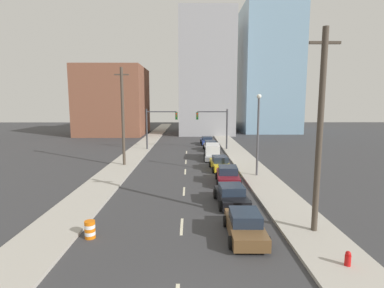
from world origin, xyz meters
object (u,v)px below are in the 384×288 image
(sedan_yellow, at_px, (220,164))
(sedan_silver, at_px, (210,146))
(utility_pole_left_mid, at_px, (123,117))
(traffic_barrel, at_px, (90,230))
(sedan_brown, at_px, (245,225))
(fire_hydrant, at_px, (348,260))
(traffic_signal_left, at_px, (156,123))
(utility_pole_right_near, at_px, (320,132))
(traffic_signal_right, at_px, (218,123))
(box_truck_gray, at_px, (213,152))
(street_lamp, at_px, (258,129))
(sedan_maroon, at_px, (228,176))
(sedan_black, at_px, (231,195))
(sedan_blue, at_px, (207,141))

(sedan_yellow, distance_m, sedan_silver, 13.22)
(utility_pole_left_mid, distance_m, traffic_barrel, 18.97)
(sedan_brown, bearing_deg, fire_hydrant, -38.86)
(traffic_signal_left, bearing_deg, utility_pole_right_near, -67.68)
(traffic_signal_right, bearing_deg, box_truck_gray, -100.23)
(traffic_signal_left, xyz_separation_m, box_truck_gray, (8.01, -7.32, -3.14))
(street_lamp, relative_size, sedan_silver, 1.83)
(traffic_signal_right, relative_size, street_lamp, 0.78)
(sedan_brown, distance_m, sedan_maroon, 10.77)
(fire_hydrant, relative_size, sedan_yellow, 0.18)
(street_lamp, bearing_deg, sedan_black, -114.46)
(utility_pole_left_mid, height_order, sedan_yellow, utility_pole_left_mid)
(traffic_signal_right, height_order, sedan_brown, traffic_signal_right)
(fire_hydrant, bearing_deg, traffic_signal_right, 94.55)
(sedan_black, distance_m, sedan_silver, 24.20)
(street_lamp, bearing_deg, traffic_signal_right, 97.80)
(street_lamp, bearing_deg, sedan_silver, 101.66)
(sedan_black, bearing_deg, sedan_yellow, 85.44)
(sedan_yellow, bearing_deg, sedan_black, -94.25)
(sedan_black, height_order, sedan_blue, sedan_black)
(sedan_brown, height_order, sedan_black, sedan_brown)
(utility_pole_left_mid, bearing_deg, traffic_barrel, -83.39)
(traffic_signal_left, bearing_deg, sedan_blue, 36.67)
(sedan_yellow, height_order, sedan_silver, sedan_yellow)
(fire_hydrant, xyz_separation_m, sedan_brown, (-3.88, 3.22, 0.23))
(utility_pole_right_near, xyz_separation_m, street_lamp, (-0.38, 12.61, -0.99))
(sedan_blue, bearing_deg, sedan_yellow, -90.97)
(sedan_silver, bearing_deg, sedan_yellow, -91.33)
(traffic_signal_left, height_order, sedan_yellow, traffic_signal_left)
(traffic_signal_left, relative_size, sedan_brown, 1.42)
(sedan_brown, relative_size, box_truck_gray, 0.74)
(traffic_signal_right, relative_size, sedan_black, 1.43)
(traffic_signal_right, xyz_separation_m, fire_hydrant, (2.61, -32.81, -3.64))
(sedan_silver, bearing_deg, box_truck_gray, -93.51)
(utility_pole_right_near, bearing_deg, sedan_yellow, 103.03)
(traffic_barrel, relative_size, street_lamp, 0.12)
(fire_hydrant, bearing_deg, sedan_yellow, 100.53)
(traffic_signal_left, bearing_deg, box_truck_gray, -42.44)
(utility_pole_right_near, relative_size, sedan_brown, 2.53)
(sedan_blue, bearing_deg, traffic_signal_right, -79.78)
(traffic_barrel, relative_size, sedan_silver, 0.22)
(utility_pole_left_mid, height_order, fire_hydrant, utility_pole_left_mid)
(sedan_yellow, bearing_deg, traffic_signal_right, 82.99)
(traffic_signal_left, xyz_separation_m, sedan_silver, (8.22, -0.19, -3.39))
(utility_pole_left_mid, relative_size, fire_hydrant, 13.11)
(utility_pole_left_mid, relative_size, sedan_brown, 2.52)
(sedan_black, relative_size, box_truck_gray, 0.73)
(box_truck_gray, height_order, sedan_silver, box_truck_gray)
(sedan_brown, bearing_deg, traffic_signal_right, 88.39)
(traffic_signal_left, xyz_separation_m, sedan_maroon, (8.50, -18.83, -3.35))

